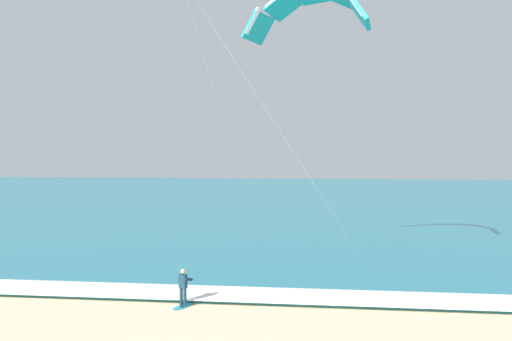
# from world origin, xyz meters

# --- Properties ---
(sea) EXTENTS (200.00, 120.00, 0.20)m
(sea) POSITION_xyz_m (0.00, 70.57, 0.10)
(sea) COLOR teal
(sea) RESTS_ON ground
(surf_foam) EXTENTS (200.00, 2.79, 0.04)m
(surf_foam) POSITION_xyz_m (0.00, 11.57, 0.22)
(surf_foam) COLOR white
(surf_foam) RESTS_ON sea
(surfboard) EXTENTS (0.93, 1.46, 0.09)m
(surfboard) POSITION_xyz_m (-1.63, 9.88, 0.03)
(surfboard) COLOR #239EC6
(surfboard) RESTS_ON ground
(kitesurfer) EXTENTS (0.65, 0.64, 1.69)m
(kitesurfer) POSITION_xyz_m (-1.62, 9.90, 0.94)
(kitesurfer) COLOR #143347
(kitesurfer) RESTS_ON ground
(kite_primary) EXTENTS (8.88, 11.52, 15.53)m
(kite_primary) POSITION_xyz_m (3.49, 19.51, 15.44)
(kite_primary) COLOR teal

